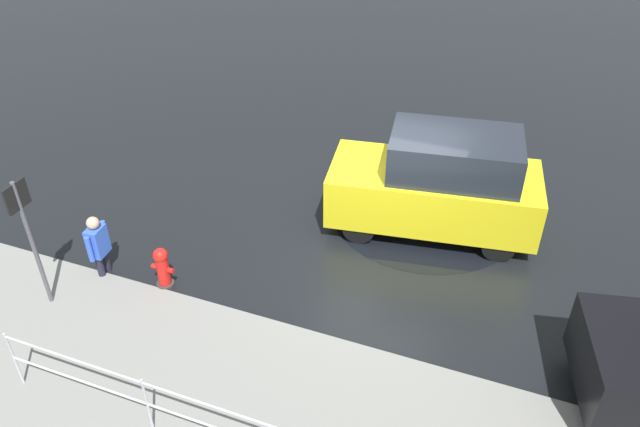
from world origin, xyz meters
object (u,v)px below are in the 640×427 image
Objects in this scene: sign_post at (27,227)px; moving_hatchback at (439,184)px; fire_hydrant at (163,268)px; pedestrian at (98,243)px.

moving_hatchback is at bearing -141.62° from sign_post.
sign_post reaches higher than fire_hydrant.
sign_post reaches higher than moving_hatchback.
pedestrian is at bearing 5.07° from fire_hydrant.
sign_post is at bearing 68.17° from pedestrian.
pedestrian reaches higher than fire_hydrant.
sign_post reaches higher than pedestrian.
pedestrian is 0.51× the size of sign_post.
moving_hatchback is 6.24m from pedestrian.
sign_post is (1.57, 1.06, 1.18)m from fire_hydrant.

